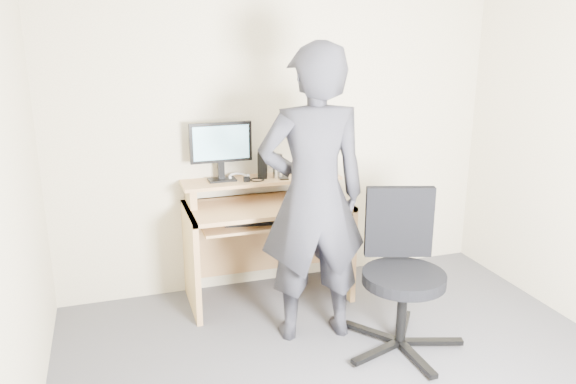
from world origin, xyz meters
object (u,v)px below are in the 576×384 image
desk (265,226)px  office_chair (402,265)px  monitor (221,146)px  person (313,197)px

desk → office_chair: office_chair is taller
monitor → office_chair: size_ratio=0.46×
monitor → office_chair: bearing=-50.2°
desk → monitor: monitor is taller
monitor → person: (0.43, -0.78, -0.20)m
monitor → person: person is taller
person → monitor: bearing=-55.4°
desk → person: (0.13, -0.69, 0.42)m
desk → office_chair: bearing=-56.9°
desk → person: 0.82m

